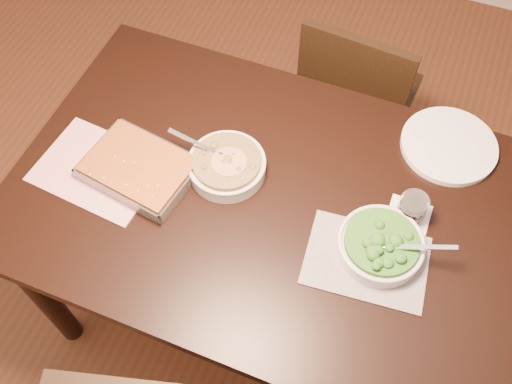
% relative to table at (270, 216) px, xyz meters
% --- Properties ---
extents(ground, '(4.00, 4.00, 0.00)m').
position_rel_table_xyz_m(ground, '(0.00, 0.00, -0.65)').
color(ground, '#4F2616').
rests_on(ground, ground).
extents(table, '(1.40, 0.90, 0.75)m').
position_rel_table_xyz_m(table, '(0.00, 0.00, 0.00)').
color(table, black).
rests_on(table, ground).
extents(magazine_a, '(0.35, 0.27, 0.01)m').
position_rel_table_xyz_m(magazine_a, '(-0.47, -0.09, 0.10)').
color(magazine_a, '#B9344A').
rests_on(magazine_a, table).
extents(magazine_b, '(0.32, 0.24, 0.01)m').
position_rel_table_xyz_m(magazine_b, '(0.29, -0.08, 0.10)').
color(magazine_b, '#26252C').
rests_on(magazine_b, table).
extents(coaster, '(0.11, 0.11, 0.00)m').
position_rel_table_xyz_m(coaster, '(0.36, 0.08, 0.10)').
color(coaster, white).
rests_on(coaster, table).
extents(stew_bowl, '(0.24, 0.21, 0.08)m').
position_rel_table_xyz_m(stew_bowl, '(-0.14, 0.04, 0.13)').
color(stew_bowl, silver).
rests_on(stew_bowl, table).
extents(broccoli_bowl, '(0.25, 0.22, 0.09)m').
position_rel_table_xyz_m(broccoli_bowl, '(0.31, -0.04, 0.13)').
color(broccoli_bowl, silver).
rests_on(broccoli_bowl, table).
extents(baking_dish, '(0.32, 0.25, 0.05)m').
position_rel_table_xyz_m(baking_dish, '(-0.36, -0.06, 0.12)').
color(baking_dish, silver).
rests_on(baking_dish, table).
extents(wine_tumbler, '(0.07, 0.07, 0.08)m').
position_rel_table_xyz_m(wine_tumbler, '(0.36, 0.08, 0.14)').
color(wine_tumbler, black).
rests_on(wine_tumbler, coaster).
extents(dinner_plate, '(0.27, 0.27, 0.02)m').
position_rel_table_xyz_m(dinner_plate, '(0.41, 0.34, 0.10)').
color(dinner_plate, silver).
rests_on(dinner_plate, table).
extents(chair_far, '(0.42, 0.42, 0.82)m').
position_rel_table_xyz_m(chair_far, '(0.07, 0.70, -0.20)').
color(chair_far, black).
rests_on(chair_far, ground).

